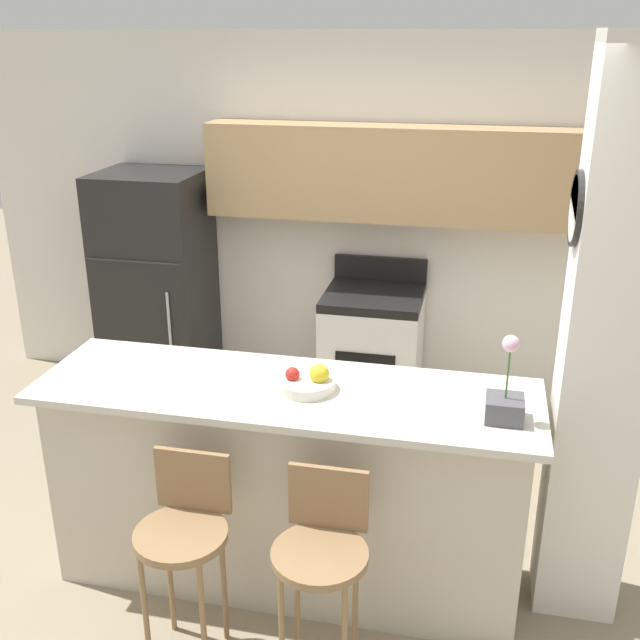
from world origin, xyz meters
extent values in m
plane|color=gray|center=(0.00, 0.00, 0.00)|extent=(14.00, 14.00, 0.00)
cube|color=white|center=(0.00, 2.12, 1.27)|extent=(5.60, 0.06, 2.55)
cube|color=tan|center=(0.32, 1.93, 1.67)|extent=(2.66, 0.32, 0.61)
cube|color=white|center=(0.14, 1.95, 1.63)|extent=(0.76, 0.28, 0.12)
cube|color=white|center=(1.36, 0.15, 1.27)|extent=(0.36, 0.32, 2.55)
cylinder|color=black|center=(1.17, 0.15, 1.88)|extent=(0.02, 0.31, 0.31)
cylinder|color=white|center=(1.16, 0.15, 1.88)|extent=(0.01, 0.27, 0.27)
cube|color=beige|center=(0.00, 0.00, 0.50)|extent=(2.17, 0.57, 1.00)
cube|color=beige|center=(0.00, 0.00, 1.02)|extent=(2.29, 0.69, 0.04)
cube|color=black|center=(-1.41, 1.74, 0.56)|extent=(0.70, 0.64, 1.12)
cube|color=black|center=(-1.41, 1.74, 1.39)|extent=(0.70, 0.64, 0.53)
cube|color=#333333|center=(-1.41, 1.41, 1.12)|extent=(0.67, 0.01, 0.01)
cylinder|color=#B2B2B7|center=(-1.18, 1.41, 0.62)|extent=(0.02, 0.02, 0.62)
cube|color=white|center=(0.14, 1.75, 0.43)|extent=(0.65, 0.64, 0.85)
cube|color=black|center=(0.14, 1.75, 0.88)|extent=(0.65, 0.64, 0.06)
cube|color=black|center=(0.14, 2.05, 0.99)|extent=(0.65, 0.04, 0.16)
cube|color=black|center=(0.14, 1.43, 0.47)|extent=(0.39, 0.01, 0.27)
cylinder|color=olive|center=(-0.29, -0.59, 0.63)|extent=(0.39, 0.39, 0.03)
cube|color=olive|center=(-0.29, -0.43, 0.78)|extent=(0.33, 0.02, 0.28)
cylinder|color=olive|center=(-0.41, -0.72, 0.30)|extent=(0.02, 0.02, 0.61)
cylinder|color=olive|center=(-0.16, -0.72, 0.30)|extent=(0.02, 0.02, 0.61)
cylinder|color=olive|center=(-0.41, -0.47, 0.30)|extent=(0.02, 0.02, 0.61)
cylinder|color=olive|center=(-0.16, -0.47, 0.30)|extent=(0.02, 0.02, 0.61)
cylinder|color=olive|center=(0.29, -0.59, 0.63)|extent=(0.39, 0.39, 0.03)
cube|color=olive|center=(0.29, -0.43, 0.78)|extent=(0.33, 0.02, 0.28)
cylinder|color=olive|center=(0.16, -0.72, 0.30)|extent=(0.02, 0.02, 0.61)
cylinder|color=olive|center=(0.16, -0.47, 0.30)|extent=(0.02, 0.02, 0.61)
cylinder|color=olive|center=(0.41, -0.47, 0.30)|extent=(0.02, 0.02, 0.61)
cube|color=#4C4C51|center=(0.96, -0.09, 1.08)|extent=(0.15, 0.15, 0.10)
cylinder|color=#386633|center=(0.96, -0.09, 1.24)|extent=(0.01, 0.01, 0.22)
sphere|color=#E5B2D1|center=(0.96, -0.09, 1.38)|extent=(0.07, 0.07, 0.07)
cylinder|color=silver|center=(0.09, 0.01, 1.06)|extent=(0.27, 0.27, 0.05)
sphere|color=gold|center=(0.15, 0.02, 1.11)|extent=(0.09, 0.09, 0.09)
sphere|color=red|center=(0.03, 0.00, 1.11)|extent=(0.07, 0.07, 0.07)
camera|label=1|loc=(0.80, -2.93, 2.54)|focal=42.00mm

